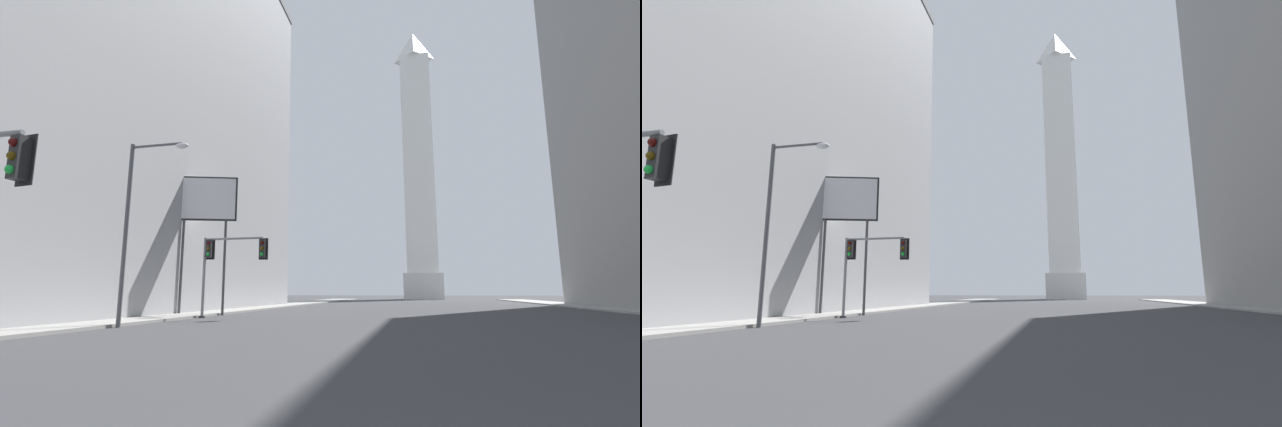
{
  "view_description": "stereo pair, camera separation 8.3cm",
  "coord_description": "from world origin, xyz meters",
  "views": [
    {
      "loc": [
        -0.68,
        -1.54,
        1.55
      ],
      "look_at": [
        -16.68,
        67.51,
        14.6
      ],
      "focal_mm": 24.0,
      "sensor_mm": 36.0,
      "label": 1
    },
    {
      "loc": [
        -0.6,
        -1.52,
        1.55
      ],
      "look_at": [
        -16.68,
        67.51,
        14.6
      ],
      "focal_mm": 24.0,
      "sensor_mm": 36.0,
      "label": 2
    }
  ],
  "objects": [
    {
      "name": "building_left",
      "position": [
        -27.97,
        27.6,
        19.61
      ],
      "size": [
        22.7,
        45.03,
        39.21
      ],
      "color": "#9E9EA0",
      "rests_on": "ground_plane"
    },
    {
      "name": "billboard_sign",
      "position": [
        -15.23,
        25.49,
        7.67
      ],
      "size": [
        4.16,
        1.54,
        9.67
      ],
      "color": "#3F3F42",
      "rests_on": "ground_plane"
    },
    {
      "name": "traffic_light_mid_left",
      "position": [
        -12.35,
        22.98,
        3.73
      ],
      "size": [
        4.31,
        0.52,
        4.93
      ],
      "color": "slate",
      "rests_on": "ground_plane"
    },
    {
      "name": "sidewalk_left",
      "position": [
        -16.53,
        34.19,
        0.07
      ],
      "size": [
        5.0,
        113.96,
        0.15
      ],
      "primitive_type": "cube",
      "color": "gray",
      "rests_on": "ground_plane"
    },
    {
      "name": "street_lamp",
      "position": [
        -13.37,
        15.48,
        5.22
      ],
      "size": [
        3.05,
        0.36,
        8.52
      ],
      "color": "#4C4C51",
      "rests_on": "ground_plane"
    },
    {
      "name": "obelisk",
      "position": [
        0.0,
        94.97,
        30.22
      ],
      "size": [
        8.22,
        8.22,
        63.13
      ],
      "color": "silver",
      "rests_on": "ground_plane"
    }
  ]
}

